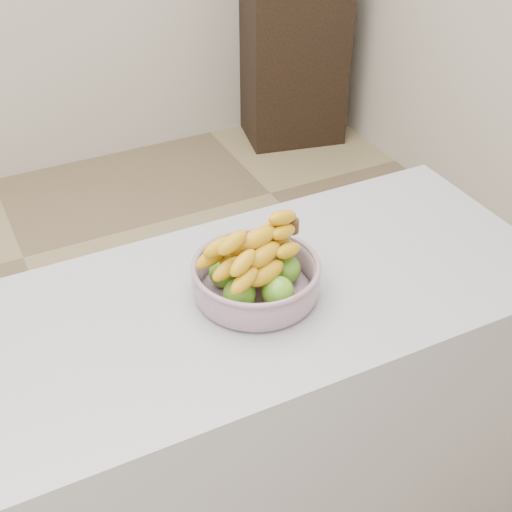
{
  "coord_description": "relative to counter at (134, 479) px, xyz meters",
  "views": [
    {
      "loc": [
        -0.21,
        -1.5,
        1.87
      ],
      "look_at": [
        0.32,
        -0.44,
        1.0
      ],
      "focal_mm": 50.0,
      "sensor_mm": 36.0,
      "label": 1
    }
  ],
  "objects": [
    {
      "name": "fruit_bowl",
      "position": [
        0.32,
        -0.0,
        0.5
      ],
      "size": [
        0.27,
        0.27,
        0.16
      ],
      "rotation": [
        0.0,
        0.0,
        0.26
      ],
      "color": "#A4AEC5",
      "rests_on": "counter"
    },
    {
      "name": "cabinet",
      "position": [
        1.65,
        2.22,
        0.02
      ],
      "size": [
        0.59,
        0.51,
        0.93
      ],
      "primitive_type": "cube",
      "rotation": [
        0.0,
        0.0,
        -0.21
      ],
      "color": "black",
      "rests_on": "ground"
    },
    {
      "name": "ground",
      "position": [
        0.0,
        0.44,
        -0.45
      ],
      "size": [
        4.0,
        4.0,
        0.0
      ],
      "primitive_type": "plane",
      "color": "#9D8C60",
      "rests_on": "ground"
    },
    {
      "name": "counter",
      "position": [
        0.0,
        0.0,
        0.0
      ],
      "size": [
        2.0,
        0.6,
        0.9
      ],
      "primitive_type": "cube",
      "color": "#A4A3AC",
      "rests_on": "ground"
    }
  ]
}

